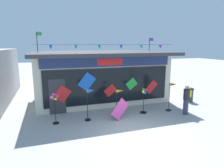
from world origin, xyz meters
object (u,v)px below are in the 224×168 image
at_px(wind_spinner_far_left, 55,102).
at_px(trash_bin, 190,95).
at_px(wind_spinner_center_left, 119,98).
at_px(wind_spinner_left, 90,97).
at_px(person_mid_plaza, 186,99).
at_px(kite_shop_building, 99,75).
at_px(wind_spinner_center_right, 144,98).
at_px(wind_spinner_right, 172,92).
at_px(display_kite_on_ground, 120,109).

height_order(wind_spinner_far_left, trash_bin, wind_spinner_far_left).
bearing_deg(wind_spinner_far_left, wind_spinner_center_left, 2.42).
relative_size(wind_spinner_left, person_mid_plaza, 1.01).
xyz_separation_m(kite_shop_building, wind_spinner_center_right, (1.56, -4.05, -0.82)).
xyz_separation_m(wind_spinner_far_left, wind_spinner_right, (6.65, -0.06, 0.02)).
height_order(person_mid_plaza, display_kite_on_ground, person_mid_plaza).
distance_m(wind_spinner_center_left, wind_spinner_center_right, 1.50).
distance_m(wind_spinner_center_right, trash_bin, 4.30).
height_order(kite_shop_building, wind_spinner_right, kite_shop_building).
height_order(wind_spinner_far_left, wind_spinner_left, wind_spinner_left).
height_order(wind_spinner_center_right, person_mid_plaza, person_mid_plaza).
bearing_deg(trash_bin, wind_spinner_right, -153.00).
xyz_separation_m(wind_spinner_center_left, trash_bin, (5.62, 1.00, -0.50)).
bearing_deg(person_mid_plaza, trash_bin, 117.46).
bearing_deg(wind_spinner_center_left, trash_bin, 10.06).
height_order(kite_shop_building, trash_bin, kite_shop_building).
bearing_deg(person_mid_plaza, display_kite_on_ground, -115.37).
bearing_deg(kite_shop_building, trash_bin, -27.21).
xyz_separation_m(kite_shop_building, wind_spinner_far_left, (-3.31, -4.06, -0.61)).
bearing_deg(person_mid_plaza, wind_spinner_far_left, -115.80).
height_order(wind_spinner_left, display_kite_on_ground, wind_spinner_left).
height_order(wind_spinner_center_left, person_mid_plaza, person_mid_plaza).
bearing_deg(wind_spinner_left, person_mid_plaza, -8.92).
relative_size(person_mid_plaza, trash_bin, 1.79).
bearing_deg(display_kite_on_ground, person_mid_plaza, -6.71).
xyz_separation_m(kite_shop_building, trash_bin, (5.69, -2.92, -1.25)).
bearing_deg(wind_spinner_center_right, trash_bin, 15.27).
bearing_deg(kite_shop_building, person_mid_plaza, -52.88).
height_order(kite_shop_building, person_mid_plaza, kite_shop_building).
distance_m(kite_shop_building, display_kite_on_ground, 4.65).
bearing_deg(kite_shop_building, wind_spinner_right, -50.95).
xyz_separation_m(wind_spinner_left, trash_bin, (7.26, 1.19, -0.75)).
distance_m(kite_shop_building, wind_spinner_far_left, 5.27).
relative_size(wind_spinner_left, display_kite_on_ground, 1.61).
xyz_separation_m(wind_spinner_center_right, trash_bin, (4.13, 1.13, -0.43)).
relative_size(wind_spinner_center_left, trash_bin, 1.58).
distance_m(kite_shop_building, trash_bin, 6.52).
relative_size(kite_shop_building, trash_bin, 9.60).
distance_m(wind_spinner_far_left, wind_spinner_center_right, 4.87).
relative_size(wind_spinner_center_left, person_mid_plaza, 0.88).
xyz_separation_m(wind_spinner_far_left, wind_spinner_center_right, (4.86, 0.01, -0.21)).
height_order(wind_spinner_right, trash_bin, wind_spinner_right).
bearing_deg(wind_spinner_far_left, kite_shop_building, 50.86).
relative_size(kite_shop_building, wind_spinner_center_left, 6.08).
relative_size(wind_spinner_left, wind_spinner_center_right, 1.13).
distance_m(wind_spinner_left, person_mid_plaza, 5.39).
bearing_deg(wind_spinner_center_right, wind_spinner_far_left, -179.86).
bearing_deg(person_mid_plaza, wind_spinner_left, -117.58).
relative_size(wind_spinner_far_left, trash_bin, 1.71).
bearing_deg(wind_spinner_far_left, person_mid_plaza, -7.14).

